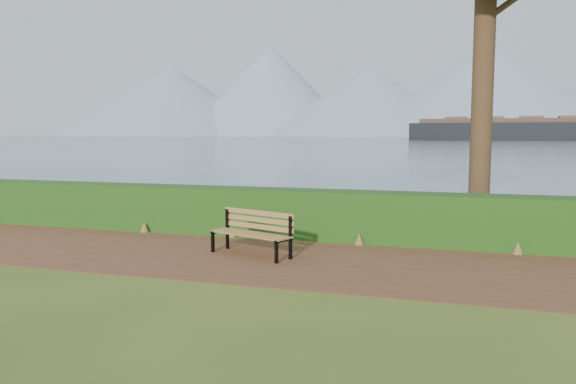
% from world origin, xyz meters
% --- Properties ---
extents(ground, '(140.00, 140.00, 0.00)m').
position_xyz_m(ground, '(0.00, 0.00, 0.00)').
color(ground, '#425B1A').
rests_on(ground, ground).
extents(path, '(40.00, 3.40, 0.01)m').
position_xyz_m(path, '(0.00, 0.30, 0.01)').
color(path, brown).
rests_on(path, ground).
extents(hedge, '(32.00, 0.85, 1.00)m').
position_xyz_m(hedge, '(0.00, 2.60, 0.50)').
color(hedge, '#1E4614').
rests_on(hedge, ground).
extents(water, '(700.00, 510.00, 0.00)m').
position_xyz_m(water, '(0.00, 260.00, 0.01)').
color(water, '#476573').
rests_on(water, ground).
extents(mountains, '(585.00, 190.00, 70.00)m').
position_xyz_m(mountains, '(-9.17, 406.05, 27.70)').
color(mountains, '#7C8FA5').
rests_on(mountains, ground).
extents(bench, '(1.66, 0.98, 0.80)m').
position_xyz_m(bench, '(-0.06, 0.58, 0.46)').
color(bench, black).
rests_on(bench, ground).
extents(cargo_ship, '(72.21, 14.93, 21.77)m').
position_xyz_m(cargo_ship, '(27.24, 164.29, 3.25)').
color(cargo_ship, black).
rests_on(cargo_ship, ground).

